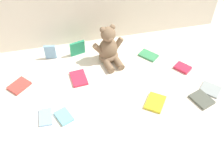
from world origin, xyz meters
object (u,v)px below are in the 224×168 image
object	(u,v)px
book_case_7	(155,102)
book_case_10	(202,99)
book_case_0	(46,117)
book_case_4	(19,86)
book_case_8	(77,48)
book_case_1	(148,55)
book_case_9	(79,78)
book_case_5	(183,68)
book_case_2	(50,52)
book_case_6	(64,116)
teddy_bear	(109,49)
book_case_3	(210,89)

from	to	relation	value
book_case_7	book_case_10	size ratio (longest dim) A/B	1.05
book_case_0	book_case_4	size ratio (longest dim) A/B	0.96
book_case_8	book_case_10	distance (m)	0.81
book_case_8	book_case_0	bearing A→B (deg)	-130.79
book_case_1	book_case_9	distance (m)	0.48
book_case_5	book_case_7	size ratio (longest dim) A/B	0.76
book_case_2	book_case_7	world-z (taller)	book_case_2
book_case_0	book_case_9	xyz separation A→B (m)	(0.21, 0.24, 0.00)
book_case_0	book_case_6	xyz separation A→B (m)	(0.09, -0.02, 0.00)
book_case_10	book_case_1	bearing A→B (deg)	91.62
book_case_2	book_case_6	xyz separation A→B (m)	(0.03, -0.49, -0.04)
teddy_bear	book_case_0	bearing A→B (deg)	-149.50
book_case_3	book_case_9	xyz separation A→B (m)	(-0.71, 0.26, 0.00)
book_case_1	book_case_10	xyz separation A→B (m)	(0.17, -0.42, 0.00)
teddy_bear	book_case_6	size ratio (longest dim) A/B	2.52
book_case_1	book_case_3	xyz separation A→B (m)	(0.25, -0.36, -0.00)
book_case_0	book_case_5	distance (m)	0.86
book_case_10	book_case_0	bearing A→B (deg)	155.15
teddy_bear	book_case_9	size ratio (longest dim) A/B	1.93
book_case_5	book_case_10	size ratio (longest dim) A/B	0.80
book_case_0	teddy_bear	bearing A→B (deg)	42.90
book_case_3	book_case_4	bearing A→B (deg)	-59.39
book_case_6	book_case_9	world-z (taller)	book_case_6
book_case_8	book_case_9	world-z (taller)	book_case_8
book_case_3	book_case_10	size ratio (longest dim) A/B	0.91
book_case_1	book_case_2	world-z (taller)	book_case_2
teddy_bear	book_case_5	xyz separation A→B (m)	(0.42, -0.18, -0.08)
book_case_10	book_case_4	bearing A→B (deg)	141.31
book_case_4	book_case_5	distance (m)	0.97
teddy_bear	book_case_7	bearing A→B (deg)	-78.70
book_case_5	book_case_10	bearing A→B (deg)	-127.32
book_case_3	book_case_8	bearing A→B (deg)	-80.04
book_case_4	book_case_5	size ratio (longest dim) A/B	1.23
book_case_7	book_case_9	bearing A→B (deg)	179.76
teddy_bear	book_case_9	xyz separation A→B (m)	(-0.21, -0.13, -0.08)
book_case_3	book_case_8	world-z (taller)	book_case_8
book_case_1	book_case_4	bearing A→B (deg)	146.15
book_case_0	book_case_5	bearing A→B (deg)	13.88
book_case_9	book_case_8	bearing A→B (deg)	-102.15
book_case_3	book_case_9	size ratio (longest dim) A/B	0.83
book_case_9	book_case_3	bearing A→B (deg)	155.23
book_case_4	book_case_6	bearing A→B (deg)	177.59
book_case_3	book_case_7	bearing A→B (deg)	-41.10
book_case_1	book_case_2	distance (m)	0.62
book_case_8	book_case_9	bearing A→B (deg)	-111.15
book_case_2	book_case_8	size ratio (longest dim) A/B	1.02
book_case_0	book_case_5	world-z (taller)	book_case_5
book_case_2	book_case_4	distance (m)	0.29
book_case_8	book_case_9	distance (m)	0.23
book_case_5	book_case_9	distance (m)	0.63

